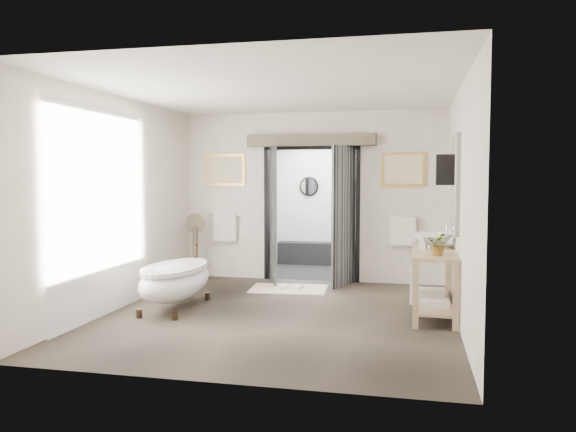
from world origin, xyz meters
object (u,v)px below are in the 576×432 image
Objects in this scene: clawfoot_tub at (175,280)px; vanity at (432,276)px; rug at (289,289)px; basin at (432,240)px.

clawfoot_tub is 3.42m from vanity.
clawfoot_tub reaches higher than rug.
vanity is at bearing 6.51° from clawfoot_tub.
clawfoot_tub is at bearing -170.49° from basin.
vanity reaches higher than rug.
vanity is 2.54m from rug.
clawfoot_tub is at bearing -173.49° from vanity.
rug is at bearing 52.94° from clawfoot_tub.
vanity is (3.39, 0.39, 0.11)m from clawfoot_tub.
rug is at bearing 150.35° from vanity.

